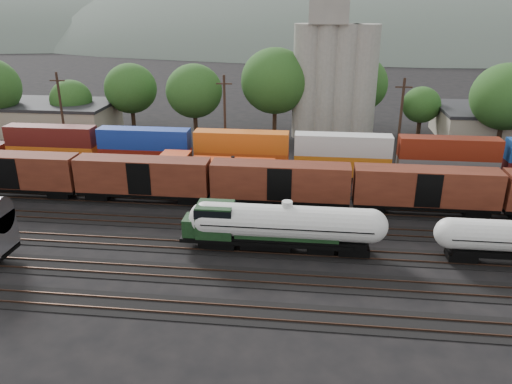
# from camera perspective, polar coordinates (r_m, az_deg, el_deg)

# --- Properties ---
(ground) EXTENTS (600.00, 600.00, 0.00)m
(ground) POSITION_cam_1_polar(r_m,az_deg,el_deg) (50.81, 5.70, -4.22)
(ground) COLOR black
(tracks) EXTENTS (180.00, 33.20, 0.20)m
(tracks) POSITION_cam_1_polar(r_m,az_deg,el_deg) (50.79, 5.70, -4.17)
(tracks) COLOR black
(tracks) RESTS_ON ground
(green_locomotive) EXTENTS (15.59, 2.75, 4.13)m
(green_locomotive) POSITION_cam_1_polar(r_m,az_deg,el_deg) (45.51, 0.09, -3.99)
(green_locomotive) COLOR black
(green_locomotive) RESTS_ON ground
(tank_car_a) EXTENTS (17.95, 3.21, 4.70)m
(tank_car_a) POSITION_cam_1_polar(r_m,az_deg,el_deg) (45.14, 3.53, -3.68)
(tank_car_a) COLOR silver
(tank_car_a) RESTS_ON ground
(orange_locomotive) EXTENTS (16.58, 2.76, 4.15)m
(orange_locomotive) POSITION_cam_1_polar(r_m,az_deg,el_deg) (60.36, -5.28, 2.47)
(orange_locomotive) COLOR black
(orange_locomotive) RESTS_ON ground
(boxcar_string) EXTENTS (138.20, 2.90, 4.20)m
(boxcar_string) POSITION_cam_1_polar(r_m,az_deg,el_deg) (54.29, 2.78, 1.17)
(boxcar_string) COLOR black
(boxcar_string) RESTS_ON ground
(container_wall) EXTENTS (160.00, 2.60, 5.80)m
(container_wall) POSITION_cam_1_polar(r_m,az_deg,el_deg) (64.09, 0.50, 4.09)
(container_wall) COLOR black
(container_wall) RESTS_ON ground
(grain_silo) EXTENTS (13.40, 5.00, 29.00)m
(grain_silo) POSITION_cam_1_polar(r_m,az_deg,el_deg) (82.58, 8.91, 13.79)
(grain_silo) COLOR gray
(grain_silo) RESTS_ON ground
(industrial_sheds) EXTENTS (119.38, 17.26, 5.10)m
(industrial_sheds) POSITION_cam_1_polar(r_m,az_deg,el_deg) (83.61, 10.89, 7.68)
(industrial_sheds) COLOR #9E937F
(industrial_sheds) RESTS_ON ground
(tree_band) EXTENTS (166.55, 20.57, 14.36)m
(tree_band) POSITION_cam_1_polar(r_m,az_deg,el_deg) (83.80, 1.48, 11.61)
(tree_band) COLOR black
(tree_band) RESTS_ON ground
(utility_poles) EXTENTS (122.20, 0.36, 12.00)m
(utility_poles) POSITION_cam_1_polar(r_m,az_deg,el_deg) (69.63, 6.29, 8.29)
(utility_poles) COLOR black
(utility_poles) RESTS_ON ground
(distant_hills) EXTENTS (860.00, 286.00, 130.00)m
(distant_hills) POSITION_cam_1_polar(r_m,az_deg,el_deg) (309.67, 11.20, 13.19)
(distant_hills) COLOR #59665B
(distant_hills) RESTS_ON ground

